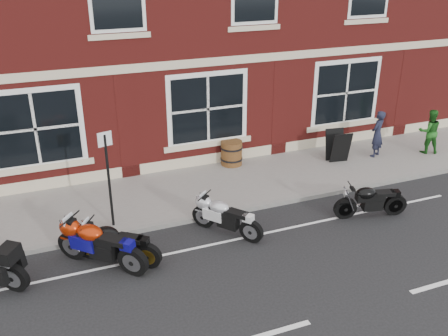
# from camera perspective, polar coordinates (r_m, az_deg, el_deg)

# --- Properties ---
(ground) EXTENTS (80.00, 80.00, 0.00)m
(ground) POSITION_cam_1_polar(r_m,az_deg,el_deg) (11.88, -1.14, -9.26)
(ground) COLOR black
(ground) RESTS_ON ground
(sidewalk) EXTENTS (30.00, 3.00, 0.12)m
(sidewalk) POSITION_cam_1_polar(r_m,az_deg,el_deg) (14.33, -5.36, -2.90)
(sidewalk) COLOR slate
(sidewalk) RESTS_ON ground
(kerb) EXTENTS (30.00, 0.16, 0.12)m
(kerb) POSITION_cam_1_polar(r_m,az_deg,el_deg) (12.99, -3.35, -5.83)
(kerb) COLOR slate
(kerb) RESTS_ON ground
(moto_sport_red) EXTENTS (1.74, 1.72, 1.03)m
(moto_sport_red) POSITION_cam_1_polar(r_m,az_deg,el_deg) (11.34, -13.97, -8.25)
(moto_sport_red) COLOR black
(moto_sport_red) RESTS_ON ground
(moto_sport_black) EXTENTS (1.73, 1.32, 0.93)m
(moto_sport_black) POSITION_cam_1_polar(r_m,az_deg,el_deg) (11.42, -12.24, -8.21)
(moto_sport_black) COLOR black
(moto_sport_black) RESTS_ON ground
(moto_sport_silver) EXTENTS (1.29, 1.65, 0.89)m
(moto_sport_silver) POSITION_cam_1_polar(r_m,az_deg,el_deg) (12.23, 0.23, -5.41)
(moto_sport_silver) COLOR black
(moto_sport_silver) RESTS_ON ground
(moto_naked_black) EXTENTS (1.94, 0.58, 0.88)m
(moto_naked_black) POSITION_cam_1_polar(r_m,az_deg,el_deg) (13.52, 16.25, -3.43)
(moto_naked_black) COLOR black
(moto_naked_black) RESTS_ON ground
(pedestrian_left) EXTENTS (0.67, 0.59, 1.55)m
(pedestrian_left) POSITION_cam_1_polar(r_m,az_deg,el_deg) (17.13, 17.12, 3.75)
(pedestrian_left) COLOR black
(pedestrian_left) RESTS_ON sidewalk
(pedestrian_right) EXTENTS (0.89, 0.80, 1.51)m
(pedestrian_right) POSITION_cam_1_polar(r_m,az_deg,el_deg) (18.04, 22.42, 3.90)
(pedestrian_right) COLOR #1C5B1A
(pedestrian_right) RESTS_ON sidewalk
(a_board_sign) EXTENTS (0.68, 0.50, 1.04)m
(a_board_sign) POSITION_cam_1_polar(r_m,az_deg,el_deg) (16.48, 12.88, 2.47)
(a_board_sign) COLOR black
(a_board_sign) RESTS_ON sidewalk
(barrel_planter) EXTENTS (0.70, 0.70, 0.78)m
(barrel_planter) POSITION_cam_1_polar(r_m,az_deg,el_deg) (15.86, 0.86, 1.74)
(barrel_planter) COLOR #502B15
(barrel_planter) RESTS_ON sidewalk
(parking_sign) EXTENTS (0.34, 0.11, 2.47)m
(parking_sign) POSITION_cam_1_polar(r_m,az_deg,el_deg) (12.25, -13.09, -0.57)
(parking_sign) COLOR black
(parking_sign) RESTS_ON sidewalk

